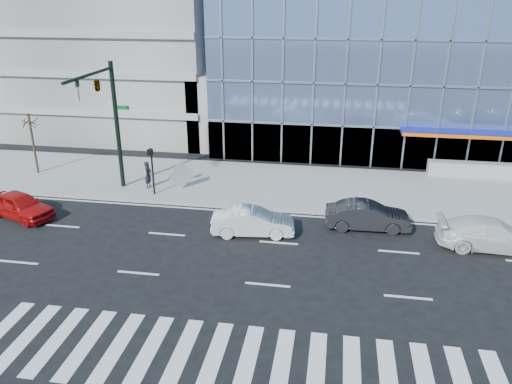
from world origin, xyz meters
TOP-DOWN VIEW (x-y plane):
  - ground at (0.00, 0.00)m, footprint 160.00×160.00m
  - sidewalk at (0.00, 8.00)m, footprint 120.00×8.00m
  - theatre_building at (14.00, 26.00)m, footprint 42.00×26.00m
  - parking_garage at (-20.00, 26.00)m, footprint 24.00×24.00m
  - ramp_block at (-6.00, 18.00)m, footprint 6.00×8.00m
  - traffic_signal at (-11.00, 4.57)m, footprint 1.14×5.74m
  - ped_signal_post at (-8.50, 4.94)m, footprint 0.30×0.33m
  - street_tree_near at (-18.00, 7.50)m, footprint 1.10×1.10m
  - white_suv at (10.53, 1.22)m, footprint 5.27×2.16m
  - white_sedan at (-1.47, 0.78)m, footprint 4.51×2.04m
  - dark_sedan at (4.53, 2.46)m, footprint 4.59×1.77m
  - red_sedan at (-14.89, 0.73)m, footprint 4.64×3.08m
  - pedestrian at (-9.23, 6.01)m, footprint 0.43×0.65m
  - tilted_panel at (-7.07, 6.19)m, footprint 1.55×1.09m

SIDE VIEW (x-z plane):
  - ground at x=0.00m, z-range 0.00..0.00m
  - sidewalk at x=0.00m, z-range 0.00..0.15m
  - white_sedan at x=-1.47m, z-range 0.00..1.43m
  - red_sedan at x=-14.89m, z-range 0.00..1.47m
  - dark_sedan at x=4.53m, z-range 0.00..1.49m
  - white_suv at x=10.53m, z-range 0.00..1.53m
  - pedestrian at x=-9.23m, z-range 0.15..1.92m
  - tilted_panel at x=-7.07m, z-range 0.15..1.99m
  - ped_signal_post at x=-8.50m, z-range 0.64..3.64m
  - ramp_block at x=-6.00m, z-range 0.00..6.00m
  - street_tree_near at x=-18.00m, z-range 1.66..5.89m
  - traffic_signal at x=-11.00m, z-range 2.16..10.16m
  - theatre_building at x=14.00m, z-range 0.00..15.00m
  - parking_garage at x=-20.00m, z-range 0.00..20.00m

